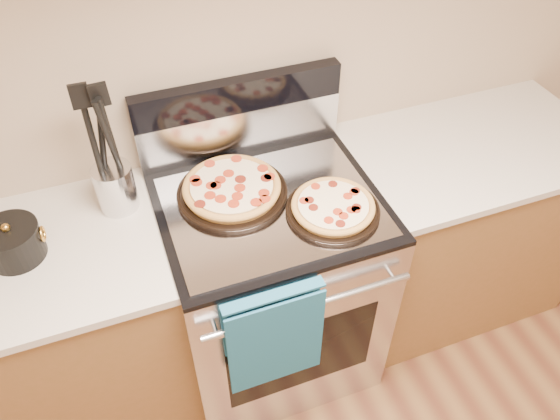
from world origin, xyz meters
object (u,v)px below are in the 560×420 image
object	(u,v)px
range_body	(271,286)
pepperoni_pizza_back	(232,189)
saucepan	(13,244)
pepperoni_pizza_front	(333,208)
utensil_crock	(116,188)

from	to	relation	value
range_body	pepperoni_pizza_back	bearing A→B (deg)	147.30
pepperoni_pizza_back	saucepan	bearing A→B (deg)	-178.47
pepperoni_pizza_back	saucepan	xyz separation A→B (m)	(-0.70, -0.02, 0.01)
range_body	pepperoni_pizza_back	distance (m)	0.52
pepperoni_pizza_front	saucepan	world-z (taller)	saucepan
pepperoni_pizza_back	saucepan	size ratio (longest dim) A/B	2.17
utensil_crock	range_body	bearing A→B (deg)	-19.31
pepperoni_pizza_back	pepperoni_pizza_front	xyz separation A→B (m)	(0.29, -0.20, -0.00)
pepperoni_pizza_front	utensil_crock	size ratio (longest dim) A/B	1.89
range_body	pepperoni_pizza_back	xyz separation A→B (m)	(-0.11, 0.07, 0.50)
range_body	saucepan	size ratio (longest dim) A/B	5.20
utensil_crock	pepperoni_pizza_back	bearing A→B (deg)	-14.84
utensil_crock	pepperoni_pizza_front	bearing A→B (deg)	-24.31
pepperoni_pizza_front	range_body	bearing A→B (deg)	144.16
pepperoni_pizza_back	utensil_crock	world-z (taller)	utensil_crock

